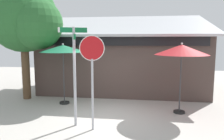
% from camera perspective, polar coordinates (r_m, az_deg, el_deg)
% --- Properties ---
extents(ground_plane, '(28.00, 28.00, 0.10)m').
position_cam_1_polar(ground_plane, '(8.61, -1.66, -12.01)').
color(ground_plane, '#ADA8A0').
extents(cafe_building, '(9.19, 5.03, 4.43)m').
position_cam_1_polar(cafe_building, '(12.76, 3.00, 2.40)').
color(cafe_building, '#473833').
rests_on(cafe_building, ground).
extents(street_sign_post, '(0.86, 0.80, 3.27)m').
position_cam_1_polar(street_sign_post, '(7.29, -9.69, 0.79)').
color(street_sign_post, '#A8AAB2').
rests_on(street_sign_post, ground).
extents(stop_sign, '(0.78, 0.10, 3.00)m').
position_cam_1_polar(stop_sign, '(6.85, -5.15, 1.33)').
color(stop_sign, '#A8AAB2').
rests_on(stop_sign, ground).
extents(patio_umbrella_forest_green_left, '(2.07, 2.07, 2.72)m').
position_cam_1_polar(patio_umbrella_forest_green_left, '(9.99, -12.55, 5.25)').
color(patio_umbrella_forest_green_left, black).
rests_on(patio_umbrella_forest_green_left, ground).
extents(patio_umbrella_crimson_center, '(2.05, 2.05, 2.76)m').
position_cam_1_polar(patio_umbrella_crimson_center, '(8.85, 17.54, 4.85)').
color(patio_umbrella_crimson_center, black).
rests_on(patio_umbrella_crimson_center, ground).
extents(shade_tree, '(3.68, 3.26, 5.54)m').
position_cam_1_polar(shade_tree, '(11.30, -21.16, 12.00)').
color(shade_tree, brown).
rests_on(shade_tree, ground).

